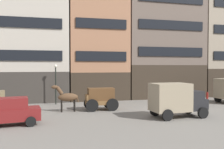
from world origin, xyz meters
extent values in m
plane|color=slate|center=(0.00, 0.00, 0.00)|extent=(120.00, 120.00, 0.00)
cube|color=#38332D|center=(-13.22, 10.05, 1.67)|extent=(9.18, 6.29, 3.34)
cube|color=#B7AD9E|center=(-13.22, 10.05, 10.16)|extent=(9.18, 6.29, 13.64)
cube|color=black|center=(-13.22, 6.85, 5.05)|extent=(7.71, 0.12, 1.10)
cube|color=black|center=(-13.22, 6.85, 8.46)|extent=(7.71, 0.12, 1.10)
cube|color=#33281E|center=(-5.05, 10.05, 1.62)|extent=(6.85, 6.29, 3.24)
cube|color=#9E6B4C|center=(-5.05, 10.05, 10.49)|extent=(6.85, 6.29, 14.51)
cube|color=black|center=(-5.05, 6.85, 5.05)|extent=(5.75, 0.12, 1.10)
cube|color=black|center=(-5.05, 6.85, 8.68)|extent=(5.75, 0.12, 1.10)
cube|color=#33281E|center=(3.52, 10.05, 2.04)|extent=(9.99, 6.29, 4.09)
cube|color=#66564C|center=(3.52, 10.05, 8.88)|extent=(9.99, 6.29, 9.58)
cube|color=black|center=(3.52, 6.85, 5.69)|extent=(8.39, 0.12, 1.10)
cube|color=black|center=(3.52, 6.85, 8.88)|extent=(8.39, 0.12, 1.10)
cube|color=#33281E|center=(13.23, 10.05, 1.81)|extent=(9.14, 6.29, 3.62)
cube|color=gray|center=(13.23, 10.05, 10.33)|extent=(9.14, 6.29, 13.40)
cube|color=brown|center=(-6.30, 1.37, 0.70)|extent=(2.72, 1.34, 0.36)
cube|color=brown|center=(-6.30, 1.37, 1.43)|extent=(2.31, 1.13, 1.10)
cube|color=brown|center=(-7.45, 1.38, 1.18)|extent=(0.41, 1.05, 0.50)
cylinder|color=black|center=(-7.21, 0.67, 0.55)|extent=(1.10, 0.09, 1.10)
cylinder|color=black|center=(-7.19, 2.09, 0.55)|extent=(1.10, 0.09, 1.10)
cylinder|color=black|center=(-5.41, 0.65, 0.55)|extent=(1.10, 0.09, 1.10)
cylinder|color=black|center=(-5.39, 2.07, 0.55)|extent=(1.10, 0.09, 1.10)
ellipsoid|color=#513823|center=(-9.20, 1.37, 1.25)|extent=(1.71, 0.62, 0.70)
cylinder|color=#513823|center=(-9.92, 1.38, 1.85)|extent=(0.67, 0.33, 0.76)
ellipsoid|color=#513823|center=(-10.32, 1.38, 2.15)|extent=(0.56, 0.25, 0.30)
cylinder|color=#513823|center=(-8.39, 1.36, 1.10)|extent=(0.27, 0.10, 0.65)
cylinder|color=black|center=(-9.75, 1.20, 0.47)|extent=(0.14, 0.14, 0.95)
cylinder|color=black|center=(-9.75, 1.56, 0.47)|extent=(0.14, 0.14, 0.95)
cylinder|color=black|center=(-8.65, 1.18, 0.47)|extent=(0.14, 0.14, 0.95)
cylinder|color=black|center=(-8.65, 1.54, 0.47)|extent=(0.14, 0.14, 0.95)
cylinder|color=black|center=(7.21, 3.13, 0.42)|extent=(0.84, 0.24, 0.84)
cube|color=black|center=(-0.11, -3.11, 1.27)|extent=(1.48, 1.77, 1.50)
cube|color=black|center=(0.59, -3.07, 0.97)|extent=(0.97, 1.49, 0.80)
cube|color=gray|center=(-1.91, -3.20, 1.57)|extent=(2.89, 2.03, 2.10)
cube|color=silver|center=(0.34, -3.09, 1.52)|extent=(0.26, 1.37, 0.64)
cylinder|color=black|center=(0.29, -2.14, 0.42)|extent=(0.85, 0.26, 0.84)
cylinder|color=black|center=(0.38, -4.04, 0.42)|extent=(0.85, 0.26, 0.84)
cylinder|color=black|center=(-2.70, -2.28, 0.42)|extent=(0.85, 0.26, 0.84)
cylinder|color=black|center=(-2.61, -4.18, 0.42)|extent=(0.85, 0.26, 0.84)
cylinder|color=black|center=(-14.56, 1.69, 0.33)|extent=(0.67, 0.24, 0.66)
cylinder|color=black|center=(-14.41, 3.36, 0.33)|extent=(0.67, 0.24, 0.66)
cube|color=maroon|center=(-13.24, -2.84, 0.73)|extent=(3.86, 2.02, 0.80)
cube|color=maroon|center=(-13.09, -2.82, 1.48)|extent=(1.96, 1.64, 0.70)
cylinder|color=black|center=(-11.95, -3.53, 0.33)|extent=(0.68, 0.26, 0.66)
cylinder|color=black|center=(-12.14, -1.87, 0.33)|extent=(0.68, 0.26, 0.66)
cylinder|color=black|center=(-10.11, 5.85, 1.90)|extent=(0.12, 0.12, 3.80)
sphere|color=silver|center=(-10.11, 5.85, 3.96)|extent=(0.32, 0.32, 0.32)
cylinder|color=maroon|center=(7.75, 5.78, 0.35)|extent=(0.24, 0.24, 0.70)
sphere|color=maroon|center=(7.75, 5.78, 0.72)|extent=(0.22, 0.22, 0.22)
camera|label=1|loc=(-10.83, -20.18, 3.85)|focal=39.68mm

